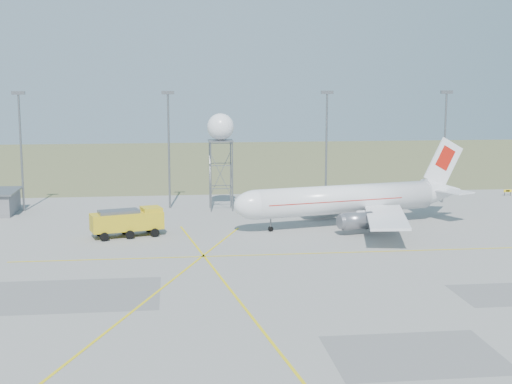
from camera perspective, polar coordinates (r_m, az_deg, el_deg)
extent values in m
plane|color=#969691|center=(63.49, 2.31, -11.59)|extent=(400.00, 400.00, 0.00)
cube|color=#4B5931|center=(200.18, -4.01, 2.50)|extent=(400.00, 120.00, 0.03)
cylinder|color=slate|center=(127.89, -18.27, 2.96)|extent=(0.36, 0.36, 20.00)
cube|color=slate|center=(127.32, -18.49, 7.53)|extent=(2.20, 0.50, 0.60)
cylinder|color=slate|center=(125.32, -6.98, 3.23)|extent=(0.36, 0.36, 20.00)
cube|color=slate|center=(124.74, -7.07, 7.90)|extent=(2.20, 0.50, 0.60)
cylinder|color=slate|center=(128.30, 5.65, 3.38)|extent=(0.36, 0.36, 20.00)
cube|color=slate|center=(127.73, 5.72, 7.94)|extent=(2.20, 0.50, 0.60)
cylinder|color=slate|center=(134.74, 14.84, 3.39)|extent=(0.36, 0.36, 20.00)
cube|color=slate|center=(134.20, 15.01, 7.73)|extent=(2.20, 0.50, 0.60)
cylinder|color=black|center=(147.39, 19.27, -0.13)|extent=(0.10, 0.10, 0.80)
cylinder|color=black|center=(147.92, 19.69, -0.12)|extent=(0.10, 0.10, 0.80)
cube|color=yellow|center=(147.57, 19.49, 0.09)|extent=(1.60, 0.15, 0.50)
cube|color=black|center=(147.50, 19.50, 0.08)|extent=(0.80, 0.03, 0.30)
cylinder|color=white|center=(110.38, 7.08, -0.58)|extent=(28.91, 10.70, 4.41)
ellipsoid|color=white|center=(104.78, 0.06, -1.02)|extent=(7.86, 5.87, 4.41)
cube|color=black|center=(104.23, -0.62, -0.70)|extent=(2.17, 2.74, 1.08)
cone|color=white|center=(119.24, 14.67, 0.06)|extent=(7.43, 5.77, 4.41)
cube|color=white|center=(118.64, 14.76, 2.27)|extent=(6.96, 1.90, 8.29)
cube|color=#B8160C|center=(118.68, 14.86, 2.64)|extent=(3.78, 1.21, 4.25)
cube|color=white|center=(121.75, 13.54, 0.54)|extent=(4.79, 6.70, 0.20)
cube|color=white|center=(115.98, 15.44, 0.06)|extent=(4.79, 6.70, 0.20)
cube|color=white|center=(120.06, 5.65, -0.32)|extent=(15.19, 17.04, 0.40)
cube|color=white|center=(102.76, 10.38, -1.99)|extent=(9.14, 18.37, 0.40)
cylinder|color=slate|center=(115.92, 5.15, -1.14)|extent=(5.08, 3.51, 2.53)
cylinder|color=slate|center=(104.66, 8.09, -2.28)|extent=(5.08, 3.51, 2.53)
cube|color=#B8160C|center=(109.39, 6.05, -0.59)|extent=(22.48, 9.26, 0.13)
cylinder|color=black|center=(106.22, 1.18, -2.91)|extent=(0.92, 0.92, 0.99)
cube|color=black|center=(112.03, 8.05, -2.38)|extent=(2.55, 6.69, 0.99)
cylinder|color=slate|center=(111.94, 8.06, -2.13)|extent=(0.32, 0.32, 1.98)
cylinder|color=slate|center=(121.59, -3.63, 1.21)|extent=(0.22, 0.22, 12.01)
cylinder|color=slate|center=(121.85, -1.90, 1.24)|extent=(0.22, 0.22, 12.01)
cylinder|color=slate|center=(125.50, -2.04, 1.46)|extent=(0.22, 0.22, 12.01)
cylinder|color=slate|center=(125.25, -3.73, 1.43)|extent=(0.22, 0.22, 12.01)
cube|color=slate|center=(122.89, -2.84, 4.11)|extent=(4.30, 4.30, 0.23)
sphere|color=white|center=(122.71, -2.85, 5.23)|extent=(4.62, 4.62, 4.62)
cube|color=gold|center=(104.07, -10.29, -2.31)|extent=(10.72, 6.09, 2.49)
cube|color=gold|center=(104.71, -8.37, -1.63)|extent=(3.49, 3.79, 1.58)
cube|color=black|center=(104.88, -7.96, -1.54)|extent=(0.93, 2.85, 1.13)
cube|color=slate|center=(103.57, -10.92, -1.55)|extent=(6.18, 4.18, 0.45)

